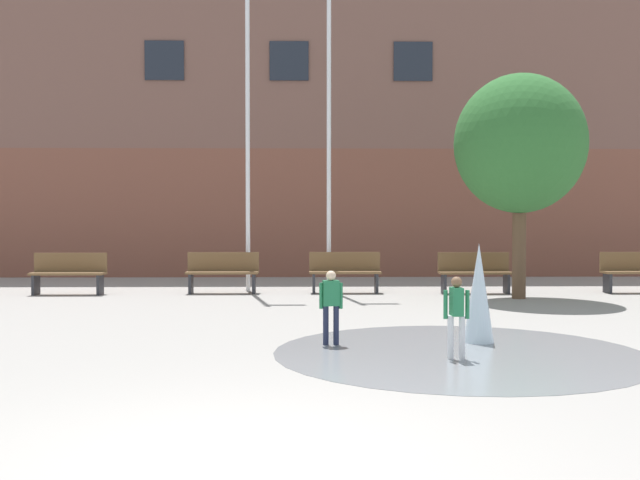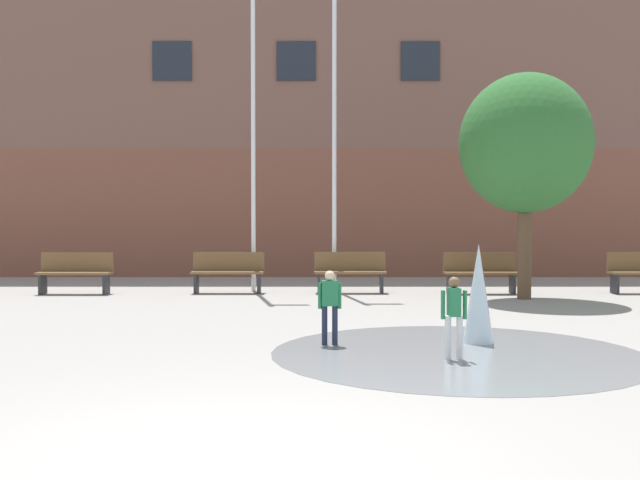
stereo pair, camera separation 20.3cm
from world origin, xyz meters
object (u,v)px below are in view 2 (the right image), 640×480
(park_bench_under_right_flagpole, at_px, (478,272))
(flagpole_right, at_px, (333,108))
(child_with_pink_shirt, at_px, (327,301))
(child_in_fountain, at_px, (451,311))
(flagpole_left, at_px, (252,98))
(street_tree_near_building, at_px, (523,144))
(park_bench_center, at_px, (348,272))
(park_bench_left_of_flagpoles, at_px, (73,272))
(park_bench_under_left_flagpole, at_px, (226,272))

(park_bench_under_right_flagpole, xyz_separation_m, flagpole_right, (-3.20, 0.68, 3.72))
(park_bench_under_right_flagpole, distance_m, flagpole_right, 4.95)
(child_with_pink_shirt, bearing_deg, child_in_fountain, 133.92)
(flagpole_left, bearing_deg, street_tree_near_building, -17.20)
(park_bench_center, height_order, flagpole_right, flagpole_right)
(park_bench_under_right_flagpole, bearing_deg, flagpole_right, 168.00)
(park_bench_center, relative_size, child_in_fountain, 1.62)
(street_tree_near_building, bearing_deg, park_bench_left_of_flagpoles, 173.95)
(park_bench_left_of_flagpoles, xyz_separation_m, park_bench_center, (6.08, 0.25, 0.00))
(park_bench_under_right_flagpole, distance_m, child_with_pink_shirt, 7.55)
(park_bench_center, xyz_separation_m, street_tree_near_building, (3.56, -1.27, 2.73))
(park_bench_center, xyz_separation_m, child_with_pink_shirt, (-0.55, -6.90, 0.10))
(flagpole_right, bearing_deg, flagpole_left, 180.00)
(park_bench_left_of_flagpoles, bearing_deg, park_bench_under_right_flagpole, 0.49)
(flagpole_right, bearing_deg, child_with_pink_shirt, -91.77)
(park_bench_left_of_flagpoles, relative_size, street_tree_near_building, 0.34)
(child_in_fountain, bearing_deg, street_tree_near_building, -26.18)
(park_bench_left_of_flagpoles, distance_m, child_with_pink_shirt, 8.65)
(street_tree_near_building, bearing_deg, flagpole_right, 155.37)
(park_bench_under_left_flagpole, distance_m, park_bench_under_right_flagpole, 5.62)
(flagpole_left, bearing_deg, park_bench_center, -13.07)
(park_bench_center, distance_m, street_tree_near_building, 4.66)
(park_bench_under_right_flagpole, distance_m, street_tree_near_building, 3.02)
(park_bench_under_right_flagpole, height_order, flagpole_left, flagpole_left)
(park_bench_left_of_flagpoles, relative_size, flagpole_left, 0.19)
(child_in_fountain, distance_m, street_tree_near_building, 7.62)
(flagpole_right, relative_size, street_tree_near_building, 1.70)
(park_bench_left_of_flagpoles, xyz_separation_m, flagpole_right, (5.77, 0.76, 3.72))
(flagpole_left, distance_m, street_tree_near_building, 6.13)
(park_bench_under_right_flagpole, height_order, street_tree_near_building, street_tree_near_building)
(park_bench_under_right_flagpole, xyz_separation_m, street_tree_near_building, (0.68, -1.10, 2.73))
(child_in_fountain, height_order, flagpole_right, flagpole_right)
(child_with_pink_shirt, distance_m, flagpole_right, 8.25)
(park_bench_center, relative_size, flagpole_left, 0.19)
(child_in_fountain, distance_m, flagpole_right, 9.25)
(child_with_pink_shirt, relative_size, child_in_fountain, 1.00)
(park_bench_center, bearing_deg, child_in_fountain, -83.45)
(child_with_pink_shirt, bearing_deg, park_bench_center, -105.52)
(child_with_pink_shirt, height_order, street_tree_near_building, street_tree_near_building)
(park_bench_left_of_flagpoles, relative_size, child_in_fountain, 1.62)
(park_bench_under_right_flagpole, height_order, child_with_pink_shirt, child_with_pink_shirt)
(park_bench_left_of_flagpoles, relative_size, child_with_pink_shirt, 1.62)
(park_bench_under_left_flagpole, xyz_separation_m, flagpole_left, (0.55, 0.55, 3.94))
(park_bench_left_of_flagpoles, height_order, park_bench_center, same)
(flagpole_right, bearing_deg, park_bench_left_of_flagpoles, -172.52)
(park_bench_center, bearing_deg, flagpole_right, 122.02)
(park_bench_under_left_flagpole, distance_m, flagpole_right, 4.47)
(park_bench_center, relative_size, flagpole_right, 0.20)
(park_bench_left_of_flagpoles, height_order, child_in_fountain, child_in_fountain)
(park_bench_under_left_flagpole, xyz_separation_m, child_in_fountain, (3.64, -7.88, 0.10))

